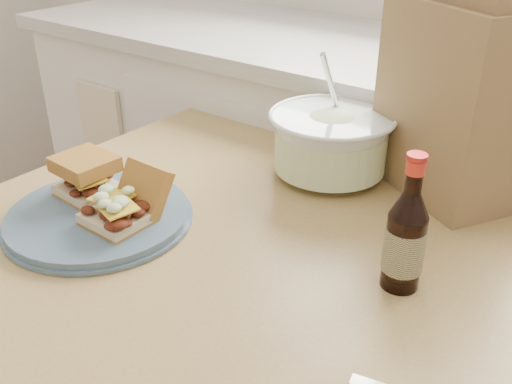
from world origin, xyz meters
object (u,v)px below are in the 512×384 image
Objects in this scene: plate at (99,216)px; paper_bag at (458,101)px; coleslaw_bowl at (330,145)px; beer_bottle at (405,239)px; dining_table at (228,295)px.

paper_bag is at bearing 48.62° from plate.
coleslaw_bowl reaches higher than beer_bottle.
plate is 0.51m from beer_bottle.
plate reaches higher than dining_table.
plate is 0.89× the size of paper_bag.
paper_bag is at bearing 61.04° from dining_table.
beer_bottle is at bearing 17.04° from plate.
beer_bottle is at bearing 11.75° from dining_table.
paper_bag is at bearing 89.84° from beer_bottle.
dining_table is 4.60× the size of beer_bottle.
beer_bottle is (0.28, 0.06, 0.19)m from dining_table.
plate is at bearing -173.78° from beer_bottle.
dining_table is 3.07× the size of plate.
coleslaw_bowl is 0.71× the size of paper_bag.
dining_table is 0.35m from coleslaw_bowl.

